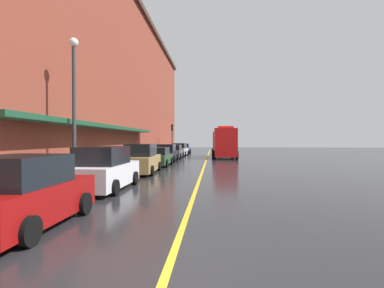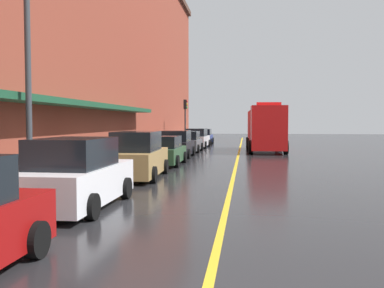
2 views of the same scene
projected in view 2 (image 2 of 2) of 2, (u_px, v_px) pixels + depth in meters
ground_plane at (238, 157)px, 28.03m from camera, size 112.00×112.00×0.00m
sidewalk_left at (145, 155)px, 28.80m from camera, size 2.40×70.00×0.15m
lane_center_stripe at (238, 157)px, 28.03m from camera, size 0.16×70.00×0.01m
brick_building_left at (40, 25)px, 28.21m from camera, size 12.30×64.00×17.36m
parked_car_1 at (76, 175)px, 11.53m from camera, size 2.10×4.62×1.89m
parked_car_2 at (138, 156)px, 17.66m from camera, size 2.15×4.86×1.92m
parked_car_3 at (163, 151)px, 23.00m from camera, size 2.11×4.33×1.56m
parked_car_4 at (177, 145)px, 28.11m from camera, size 2.09×4.17×1.75m
parked_car_5 at (188, 142)px, 33.22m from camera, size 2.09×4.32×1.59m
parked_car_6 at (197, 139)px, 38.76m from camera, size 2.11×4.81×1.72m
parked_car_7 at (203, 137)px, 44.70m from camera, size 2.03×4.34×1.58m
fire_truck at (265, 129)px, 33.66m from camera, size 2.99×8.78×3.70m
parking_meter_1 at (171, 138)px, 33.95m from camera, size 0.14×0.18×1.33m
parking_meter_2 at (64, 160)px, 13.97m from camera, size 0.14×0.18×1.33m
parking_meter_3 at (18, 170)px, 11.13m from camera, size 0.14×0.18×1.33m
street_lamp_left at (28, 52)px, 12.77m from camera, size 0.44×0.44×6.94m
traffic_light_near at (185, 113)px, 41.26m from camera, size 0.38×0.36×4.30m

